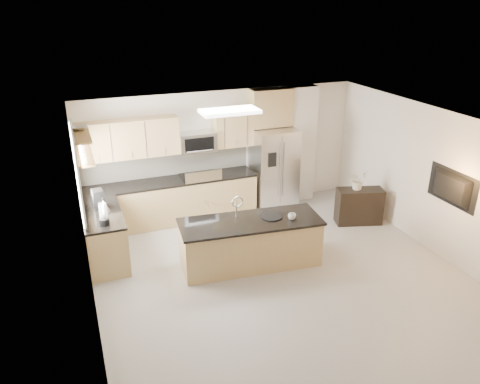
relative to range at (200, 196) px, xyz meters
name	(u,v)px	position (x,y,z in m)	size (l,w,h in m)	color
floor	(286,283)	(0.60, -2.92, -0.47)	(6.50, 6.50, 0.00)	#A3A09C
ceiling	(293,130)	(0.60, -2.92, 2.13)	(6.00, 6.50, 0.02)	silver
wall_back	(222,151)	(0.60, 0.33, 0.83)	(6.00, 0.02, 2.60)	silver
wall_front	(444,350)	(0.60, -6.17, 0.83)	(6.00, 0.02, 2.60)	silver
wall_left	(87,246)	(-2.40, -2.92, 0.83)	(0.02, 6.50, 2.60)	silver
wall_right	(443,186)	(3.60, -2.92, 0.83)	(0.02, 6.50, 2.60)	silver
back_counter	(171,201)	(-0.63, 0.01, 0.00)	(3.55, 0.66, 1.44)	tan
left_counter	(105,236)	(-2.07, -1.07, -0.01)	(0.66, 1.50, 0.92)	tan
range	(200,196)	(0.00, 0.00, 0.00)	(0.76, 0.64, 1.14)	black
upper_cabinets	(162,136)	(-0.70, 0.16, 1.35)	(3.50, 0.33, 0.75)	tan
microwave	(197,142)	(0.00, 0.12, 1.16)	(0.76, 0.40, 0.40)	silver
refrigerator	(274,169)	(1.66, -0.05, 0.42)	(0.92, 0.78, 1.78)	silver
partition_column	(301,144)	(2.42, 0.18, 0.83)	(0.60, 0.30, 2.60)	silver
window	(78,175)	(-2.38, -1.07, 1.18)	(0.04, 1.15, 1.65)	white
shelf_lower	(83,155)	(-2.25, -0.97, 1.48)	(0.30, 1.20, 0.04)	brown
shelf_upper	(80,134)	(-2.25, -0.97, 1.85)	(0.30, 1.20, 0.04)	brown
ceiling_fixture	(230,111)	(0.20, -1.32, 2.09)	(1.00, 0.50, 0.06)	white
island	(250,242)	(0.27, -2.13, -0.05)	(2.51, 1.12, 1.27)	tan
credenza	(359,206)	(2.98, -1.43, -0.10)	(0.93, 0.39, 0.74)	black
cup	(292,217)	(0.95, -2.34, 0.42)	(0.14, 0.14, 0.11)	silver
platter	(272,217)	(0.66, -2.14, 0.38)	(0.37, 0.37, 0.02)	black
blender	(104,216)	(-2.07, -1.57, 0.61)	(0.16, 0.16, 0.38)	black
kettle	(104,206)	(-2.02, -1.06, 0.56)	(0.21, 0.21, 0.26)	silver
coffee_maker	(98,199)	(-2.09, -0.84, 0.61)	(0.20, 0.24, 0.34)	black
bowl	(79,127)	(-2.25, -0.81, 1.91)	(0.37, 0.37, 0.09)	silver
flower_vase	(358,175)	(2.92, -1.37, 0.57)	(0.54, 0.47, 0.60)	silver
television	(448,188)	(3.51, -3.12, 0.88)	(1.08, 0.14, 0.62)	black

